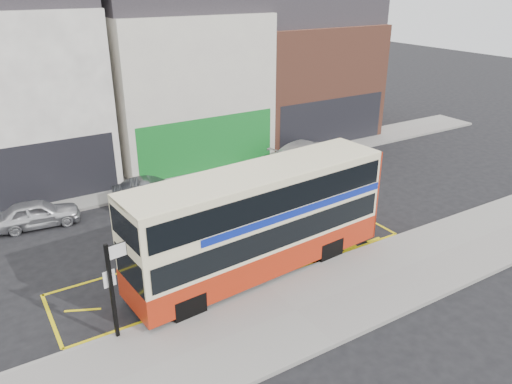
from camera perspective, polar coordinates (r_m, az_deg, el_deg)
ground at (r=18.68m, az=0.36°, el=-10.08°), size 120.00×120.00×0.00m
pavement at (r=17.08m, az=4.57°, el=-13.45°), size 40.00×4.00×0.15m
kerb at (r=18.37m, az=0.99°, el=-10.43°), size 40.00×0.15×0.15m
far_pavement at (r=27.56m, az=-11.85°, el=1.03°), size 50.00×3.00×0.15m
road_markings at (r=19.84m, az=-2.11°, el=-7.90°), size 14.00×3.40×0.01m
terrace_left at (r=28.78m, az=-26.11°, el=11.05°), size 8.00×8.01×11.80m
terrace_green_shop at (r=31.01m, az=-9.09°, el=13.33°), size 9.00×8.01×11.30m
terrace_right at (r=35.50m, az=4.82°, el=13.94°), size 9.00×8.01×10.30m
double_decker_bus at (r=18.25m, az=0.51°, el=-3.18°), size 10.35×3.15×4.07m
bus_stop_post at (r=15.45m, az=-16.06°, el=-9.88°), size 0.80×0.16×3.19m
car_silver at (r=24.28m, az=-23.73°, el=-2.28°), size 3.73×1.85×1.22m
car_grey at (r=25.11m, az=-11.88°, el=0.12°), size 3.92×2.12×1.23m
car_white at (r=29.83m, az=5.74°, el=4.50°), size 5.41×3.25×1.47m
street_tree_right at (r=30.77m, az=0.52°, el=9.95°), size 2.17×2.17×4.68m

